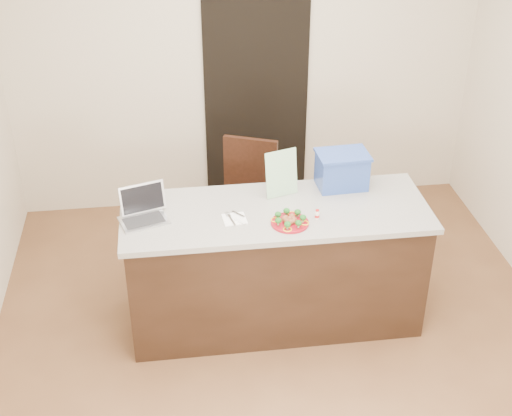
{
  "coord_description": "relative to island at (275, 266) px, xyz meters",
  "views": [
    {
      "loc": [
        -0.67,
        -3.75,
        3.39
      ],
      "look_at": [
        -0.14,
        0.2,
        0.98
      ],
      "focal_mm": 50.0,
      "sensor_mm": 36.0,
      "label": 1
    }
  ],
  "objects": [
    {
      "name": "fork",
      "position": [
        -0.31,
        -0.07,
        0.47
      ],
      "size": [
        0.04,
        0.17,
        0.0
      ],
      "rotation": [
        0.0,
        0.0,
        0.21
      ],
      "color": "#AAAAAF",
      "rests_on": "napkin"
    },
    {
      "name": "leaflet",
      "position": [
        0.07,
        0.2,
        0.62
      ],
      "size": [
        0.24,
        0.12,
        0.33
      ],
      "primitive_type": "cube",
      "rotation": [
        -0.14,
        0.0,
        0.29
      ],
      "color": "white",
      "rests_on": "island"
    },
    {
      "name": "meatballs",
      "position": [
        0.06,
        -0.19,
        0.49
      ],
      "size": [
        0.1,
        0.1,
        0.04
      ],
      "color": "brown",
      "rests_on": "plate"
    },
    {
      "name": "room_shell",
      "position": [
        0.0,
        -0.25,
        1.16
      ],
      "size": [
        4.0,
        4.0,
        4.0
      ],
      "color": "white",
      "rests_on": "ground"
    },
    {
      "name": "island",
      "position": [
        0.0,
        0.0,
        0.0
      ],
      "size": [
        2.06,
        0.76,
        0.92
      ],
      "color": "black",
      "rests_on": "ground"
    },
    {
      "name": "yogurt_bottle",
      "position": [
        0.25,
        -0.14,
        0.49
      ],
      "size": [
        0.03,
        0.03,
        0.07
      ],
      "rotation": [
        0.0,
        0.0,
        -0.35
      ],
      "color": "white",
      "rests_on": "island"
    },
    {
      "name": "doorway",
      "position": [
        0.1,
        1.73,
        0.54
      ],
      "size": [
        0.9,
        0.02,
        2.0
      ],
      "primitive_type": "cube",
      "color": "black",
      "rests_on": "ground"
    },
    {
      "name": "chair",
      "position": [
        -0.05,
        0.87,
        0.1
      ],
      "size": [
        0.57,
        0.58,
        0.98
      ],
      "rotation": [
        0.0,
        0.0,
        -0.39
      ],
      "color": "black",
      "rests_on": "ground"
    },
    {
      "name": "broccoli",
      "position": [
        0.06,
        -0.18,
        0.51
      ],
      "size": [
        0.21,
        0.21,
        0.04
      ],
      "color": "#144C16",
      "rests_on": "plate"
    },
    {
      "name": "laptop",
      "position": [
        -0.87,
        0.02,
        0.52
      ],
      "size": [
        0.35,
        0.32,
        0.21
      ],
      "rotation": [
        0.0,
        0.0,
        0.3
      ],
      "color": "#A9AAAE",
      "rests_on": "island"
    },
    {
      "name": "knife",
      "position": [
        -0.26,
        -0.1,
        0.47
      ],
      "size": [
        0.08,
        0.18,
        0.01
      ],
      "rotation": [
        0.0,
        0.0,
        0.71
      ],
      "color": "white",
      "rests_on": "napkin"
    },
    {
      "name": "pepper_rings",
      "position": [
        0.06,
        -0.18,
        0.48
      ],
      "size": [
        0.24,
        0.24,
        0.01
      ],
      "color": "orange",
      "rests_on": "plate"
    },
    {
      "name": "ground",
      "position": [
        0.0,
        -0.25,
        -0.46
      ],
      "size": [
        4.0,
        4.0,
        0.0
      ],
      "primitive_type": "plane",
      "color": "brown",
      "rests_on": "ground"
    },
    {
      "name": "napkin",
      "position": [
        -0.29,
        -0.08,
        0.46
      ],
      "size": [
        0.16,
        0.16,
        0.01
      ],
      "primitive_type": "cube",
      "rotation": [
        0.0,
        0.0,
        0.09
      ],
      "color": "white",
      "rests_on": "island"
    },
    {
      "name": "blue_box",
      "position": [
        0.51,
        0.26,
        0.59
      ],
      "size": [
        0.37,
        0.27,
        0.26
      ],
      "rotation": [
        0.0,
        0.0,
        0.05
      ],
      "color": "#294596",
      "rests_on": "island"
    },
    {
      "name": "plate",
      "position": [
        0.06,
        -0.18,
        0.47
      ],
      "size": [
        0.25,
        0.25,
        0.02
      ],
      "rotation": [
        0.0,
        0.0,
        -0.31
      ],
      "color": "maroon",
      "rests_on": "island"
    }
  ]
}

